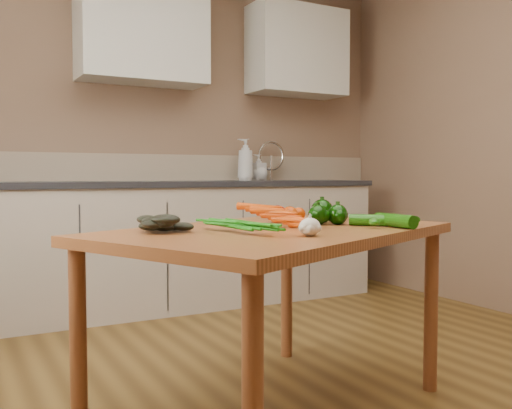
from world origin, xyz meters
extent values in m
cube|color=#8B6B53|center=(0.00, 2.51, 1.30)|extent=(4.00, 0.02, 2.60)
cube|color=tan|center=(0.00, 2.48, 0.55)|extent=(3.98, 0.03, 1.10)
cube|color=#B3A595|center=(0.20, 2.19, 0.43)|extent=(2.80, 0.60, 0.86)
cube|color=#2B2B30|center=(0.20, 2.19, 0.88)|extent=(2.84, 0.64, 0.04)
cube|color=#99999E|center=(0.98, 2.19, 0.84)|extent=(0.55, 0.42, 0.10)
cylinder|color=silver|center=(0.98, 2.37, 1.02)|extent=(0.02, 0.02, 0.24)
cube|color=silver|center=(-0.10, 2.32, 1.95)|extent=(0.90, 0.35, 0.70)
cube|color=silver|center=(1.20, 2.32, 1.95)|extent=(0.80, 0.35, 0.70)
cube|color=#A25B2F|center=(-0.23, 0.24, 0.72)|extent=(1.62, 1.36, 0.04)
cylinder|color=brown|center=(-0.65, -0.37, 0.35)|extent=(0.06, 0.06, 0.70)
cylinder|color=brown|center=(0.50, 0.14, 0.35)|extent=(0.06, 0.06, 0.70)
cylinder|color=brown|center=(-0.96, 0.33, 0.35)|extent=(0.06, 0.06, 0.70)
cylinder|color=brown|center=(0.19, 0.84, 0.35)|extent=(0.06, 0.06, 0.70)
imported|color=silver|center=(0.70, 2.28, 1.06)|extent=(0.16, 0.16, 0.33)
imported|color=silver|center=(0.87, 2.37, 1.00)|extent=(0.10, 0.10, 0.21)
imported|color=silver|center=(0.87, 2.35, 0.98)|extent=(0.14, 0.14, 0.16)
ellipsoid|color=beige|center=(-0.27, -0.06, 0.77)|extent=(0.07, 0.07, 0.06)
sphere|color=black|center=(0.00, 0.29, 0.78)|extent=(0.08, 0.08, 0.08)
sphere|color=black|center=(0.09, 0.38, 0.79)|extent=(0.10, 0.10, 0.10)
sphere|color=black|center=(0.08, 0.26, 0.78)|extent=(0.08, 0.08, 0.08)
ellipsoid|color=#950204|center=(-0.09, 0.46, 0.78)|extent=(0.08, 0.08, 0.08)
ellipsoid|color=#C93B05|center=(0.01, 0.51, 0.77)|extent=(0.07, 0.07, 0.07)
ellipsoid|color=#C93B05|center=(0.06, 0.53, 0.77)|extent=(0.06, 0.06, 0.06)
cylinder|color=#144E08|center=(0.18, 0.12, 0.76)|extent=(0.19, 0.19, 0.05)
cylinder|color=#144E08|center=(0.21, 0.05, 0.76)|extent=(0.06, 0.21, 0.05)
camera|label=1|loc=(-1.34, -1.66, 0.95)|focal=40.00mm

